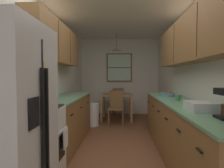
{
  "coord_description": "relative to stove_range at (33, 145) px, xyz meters",
  "views": [
    {
      "loc": [
        0.07,
        -2.76,
        1.29
      ],
      "look_at": [
        -0.15,
        1.42,
        1.11
      ],
      "focal_mm": 29.88,
      "sensor_mm": 36.0,
      "label": 1
    }
  ],
  "objects": [
    {
      "name": "upper_cabinets_right",
      "position": [
        2.13,
        0.68,
        1.38
      ],
      "size": [
        0.33,
        3.02,
        0.71
      ],
      "color": "brown"
    },
    {
      "name": "ceiling_slab",
      "position": [
        0.99,
        1.62,
        2.12
      ],
      "size": [
        4.4,
        9.0,
        0.08
      ],
      "primitive_type": "cube",
      "color": "white"
    },
    {
      "name": "table_serving_bowl",
      "position": [
        0.89,
        3.34,
        0.32
      ],
      "size": [
        0.21,
        0.21,
        0.06
      ],
      "primitive_type": "cylinder",
      "color": "#4C7299",
      "rests_on": "dining_table"
    },
    {
      "name": "counter_left",
      "position": [
        -0.01,
        1.33,
        -0.02
      ],
      "size": [
        0.64,
        2.04,
        0.9
      ],
      "color": "brown",
      "rests_on": "ground"
    },
    {
      "name": "microwave_over_range",
      "position": [
        -0.11,
        0.0,
        1.21
      ],
      "size": [
        0.39,
        0.61,
        0.35
      ],
      "color": "black"
    },
    {
      "name": "upper_cabinets_left",
      "position": [
        -0.15,
        1.28,
        1.41
      ],
      "size": [
        0.33,
        2.12,
        0.71
      ],
      "color": "brown"
    },
    {
      "name": "wall_back",
      "position": [
        0.99,
        4.27,
        0.8
      ],
      "size": [
        4.4,
        0.1,
        2.55
      ],
      "primitive_type": "cube",
      "color": "white",
      "rests_on": "ground"
    },
    {
      "name": "wall_right",
      "position": [
        2.34,
        1.62,
        0.8
      ],
      "size": [
        0.1,
        9.0,
        2.55
      ],
      "primitive_type": "cube",
      "color": "white",
      "rests_on": "ground"
    },
    {
      "name": "trash_bin",
      "position": [
        0.29,
        2.64,
        -0.18
      ],
      "size": [
        0.36,
        0.36,
        0.58
      ],
      "primitive_type": "cylinder",
      "color": "white",
      "rests_on": "ground"
    },
    {
      "name": "fruit_bowl",
      "position": [
        1.94,
        1.46,
        0.46
      ],
      "size": [
        0.28,
        0.28,
        0.09
      ],
      "color": "#597F9E",
      "rests_on": "counter_right"
    },
    {
      "name": "back_window",
      "position": [
        0.98,
        4.19,
        1.11
      ],
      "size": [
        0.85,
        0.05,
        0.96
      ],
      "color": "brown"
    },
    {
      "name": "storage_canister",
      "position": [
        -0.01,
        0.47,
        0.53
      ],
      "size": [
        0.13,
        0.13,
        0.2
      ],
      "color": "#265999",
      "rests_on": "counter_left"
    },
    {
      "name": "dining_chair_far",
      "position": [
        0.95,
        3.97,
        0.03
      ],
      "size": [
        0.41,
        0.41,
        0.9
      ],
      "color": "brown",
      "rests_on": "ground"
    },
    {
      "name": "counter_right",
      "position": [
        1.99,
        0.73,
        -0.02
      ],
      "size": [
        0.64,
        3.34,
        0.9
      ],
      "color": "brown",
      "rests_on": "ground"
    },
    {
      "name": "dish_rack",
      "position": [
        1.96,
        0.0,
        0.48
      ],
      "size": [
        0.28,
        0.34,
        0.1
      ],
      "primitive_type": "cube",
      "color": "silver",
      "rests_on": "counter_right"
    },
    {
      "name": "wall_left",
      "position": [
        -0.36,
        1.62,
        0.8
      ],
      "size": [
        0.1,
        9.0,
        2.55
      ],
      "primitive_type": "cube",
      "color": "white",
      "rests_on": "ground"
    },
    {
      "name": "mug_by_coffeemaker",
      "position": [
        1.96,
        0.83,
        0.48
      ],
      "size": [
        0.11,
        0.07,
        0.1
      ],
      "color": "#3F7F4C",
      "rests_on": "counter_right"
    },
    {
      "name": "dining_table",
      "position": [
        0.92,
        3.36,
        0.16
      ],
      "size": [
        0.89,
        0.81,
        0.76
      ],
      "color": "#A87F51",
      "rests_on": "ground"
    },
    {
      "name": "ground_plane",
      "position": [
        0.99,
        1.62,
        -0.47
      ],
      "size": [
        12.0,
        12.0,
        0.0
      ],
      "primitive_type": "plane",
      "color": "brown"
    },
    {
      "name": "pendant_light",
      "position": [
        0.92,
        3.36,
        1.61
      ],
      "size": [
        0.32,
        0.32,
        0.52
      ],
      "color": "black"
    },
    {
      "name": "stove_range",
      "position": [
        0.0,
        0.0,
        0.0
      ],
      "size": [
        0.66,
        0.62,
        1.1
      ],
      "color": "white",
      "rests_on": "ground"
    },
    {
      "name": "dining_chair_near",
      "position": [
        0.93,
        2.75,
        0.03
      ],
      "size": [
        0.42,
        0.42,
        0.9
      ],
      "color": "brown",
      "rests_on": "ground"
    },
    {
      "name": "dish_towel",
      "position": [
        0.35,
        0.16,
        0.03
      ],
      "size": [
        0.02,
        0.16,
        0.24
      ],
      "primitive_type": "cube",
      "color": "white"
    }
  ]
}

